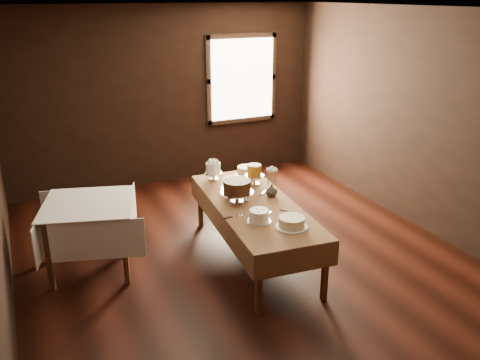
% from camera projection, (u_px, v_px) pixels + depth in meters
% --- Properties ---
extents(floor, '(5.00, 6.00, 0.01)m').
position_uv_depth(floor, '(247.00, 262.00, 5.88)').
color(floor, black).
rests_on(floor, ground).
extents(ceiling, '(5.00, 6.00, 0.01)m').
position_uv_depth(ceiling, '(249.00, 8.00, 4.91)').
color(ceiling, beige).
rests_on(ceiling, wall_back).
extents(wall_back, '(5.00, 0.02, 2.80)m').
position_uv_depth(wall_back, '(166.00, 97.00, 7.95)').
color(wall_back, black).
rests_on(wall_back, ground).
extents(wall_front, '(5.00, 0.02, 2.80)m').
position_uv_depth(wall_front, '(477.00, 285.00, 2.84)').
color(wall_front, black).
rests_on(wall_front, ground).
extents(wall_right, '(0.02, 6.00, 2.80)m').
position_uv_depth(wall_right, '(426.00, 123.00, 6.37)').
color(wall_right, black).
rests_on(wall_right, ground).
extents(window, '(1.10, 0.05, 1.30)m').
position_uv_depth(window, '(242.00, 79.00, 8.34)').
color(window, '#FFEABF').
rests_on(window, wall_back).
extents(display_table, '(1.08, 2.33, 0.70)m').
position_uv_depth(display_table, '(254.00, 208.00, 5.74)').
color(display_table, '#482916').
rests_on(display_table, ground).
extents(side_table, '(1.18, 1.18, 0.81)m').
position_uv_depth(side_table, '(89.00, 211.00, 5.50)').
color(side_table, '#482916').
rests_on(side_table, ground).
extents(cake_meringue, '(0.25, 0.25, 0.24)m').
position_uv_depth(cake_meringue, '(213.00, 172.00, 6.41)').
color(cake_meringue, silver).
rests_on(cake_meringue, display_table).
extents(cake_speckled, '(0.33, 0.33, 0.14)m').
position_uv_depth(cake_speckled, '(246.00, 172.00, 6.53)').
color(cake_speckled, white).
rests_on(cake_speckled, display_table).
extents(cake_lattice, '(0.35, 0.35, 0.12)m').
position_uv_depth(cake_lattice, '(234.00, 184.00, 6.14)').
color(cake_lattice, white).
rests_on(cake_lattice, display_table).
extents(cake_caramel, '(0.23, 0.23, 0.27)m').
position_uv_depth(cake_caramel, '(254.00, 176.00, 6.26)').
color(cake_caramel, silver).
rests_on(cake_caramel, display_table).
extents(cake_chocolate, '(0.43, 0.43, 0.27)m').
position_uv_depth(cake_chocolate, '(237.00, 192.00, 5.73)').
color(cake_chocolate, silver).
rests_on(cake_chocolate, display_table).
extents(cake_swirl, '(0.28, 0.28, 0.13)m').
position_uv_depth(cake_swirl, '(259.00, 216.00, 5.25)').
color(cake_swirl, silver).
rests_on(cake_swirl, display_table).
extents(cake_cream, '(0.38, 0.38, 0.11)m').
position_uv_depth(cake_cream, '(292.00, 223.00, 5.12)').
color(cake_cream, white).
rests_on(cake_cream, display_table).
extents(cake_server_a, '(0.22, 0.14, 0.01)m').
position_uv_depth(cake_server_a, '(267.00, 213.00, 5.46)').
color(cake_server_a, silver).
rests_on(cake_server_a, display_table).
extents(cake_server_b, '(0.17, 0.20, 0.01)m').
position_uv_depth(cake_server_b, '(294.00, 212.00, 5.49)').
color(cake_server_b, silver).
rests_on(cake_server_b, display_table).
extents(cake_server_c, '(0.05, 0.24, 0.01)m').
position_uv_depth(cake_server_c, '(243.00, 196.00, 5.91)').
color(cake_server_c, silver).
rests_on(cake_server_c, display_table).
extents(cake_server_d, '(0.21, 0.17, 0.01)m').
position_uv_depth(cake_server_d, '(264.00, 192.00, 6.05)').
color(cake_server_d, silver).
rests_on(cake_server_d, display_table).
extents(cake_server_e, '(0.24, 0.03, 0.01)m').
position_uv_depth(cake_server_e, '(238.00, 216.00, 5.40)').
color(cake_server_e, silver).
rests_on(cake_server_e, display_table).
extents(flower_vase, '(0.18, 0.18, 0.15)m').
position_uv_depth(flower_vase, '(271.00, 190.00, 5.91)').
color(flower_vase, '#2D2823').
rests_on(flower_vase, display_table).
extents(flower_bouquet, '(0.14, 0.14, 0.20)m').
position_uv_depth(flower_bouquet, '(272.00, 175.00, 5.84)').
color(flower_bouquet, white).
rests_on(flower_bouquet, flower_vase).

